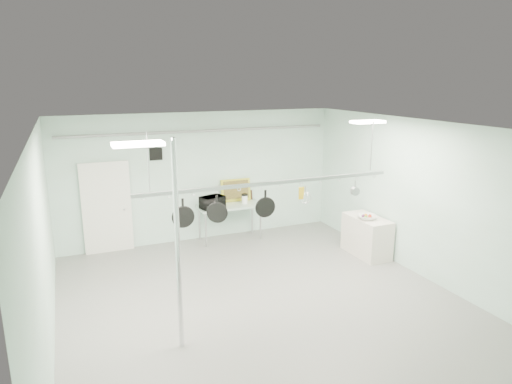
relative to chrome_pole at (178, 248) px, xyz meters
name	(u,v)px	position (x,y,z in m)	size (l,w,h in m)	color
floor	(267,307)	(1.70, 0.60, -1.60)	(8.00, 8.00, 0.00)	gray
ceiling	(268,128)	(1.70, 0.60, 1.59)	(7.00, 8.00, 0.02)	silver
back_wall	(201,177)	(1.70, 4.59, 0.00)	(7.00, 0.02, 3.20)	silver
right_wall	(427,201)	(5.19, 0.60, 0.00)	(0.02, 8.00, 3.20)	silver
door	(107,209)	(-0.60, 4.54, -0.55)	(1.10, 0.10, 2.20)	silver
wall_vent	(156,154)	(0.60, 4.57, 0.65)	(0.30, 0.04, 0.30)	black
conduit_pipe	(201,131)	(1.70, 4.50, 1.15)	(0.07, 0.07, 6.60)	gray
chrome_pole	(178,248)	(0.00, 0.00, 0.00)	(0.08, 0.08, 3.20)	silver
prep_table	(230,208)	(2.30, 4.20, -0.77)	(1.60, 0.70, 0.91)	#A4C1B3
side_cabinet	(367,236)	(4.85, 2.00, -1.15)	(0.60, 1.20, 0.90)	beige
pot_rack	(271,181)	(1.90, 0.90, 0.63)	(4.80, 0.06, 1.00)	#B7B7BC
light_panel_left	(138,144)	(-0.50, -0.20, 1.56)	(0.65, 0.30, 0.05)	white
light_panel_right	(368,122)	(4.10, 1.20, 1.56)	(0.65, 0.30, 0.05)	white
microwave	(212,202)	(1.81, 4.08, -0.54)	(0.55, 0.37, 0.31)	black
coffee_canister	(245,199)	(2.70, 4.20, -0.59)	(0.14, 0.14, 0.21)	white
painting_large	(236,190)	(2.57, 4.50, -0.41)	(0.78, 0.05, 0.58)	gold
painting_small	(247,195)	(2.88, 4.50, -0.57)	(0.30, 0.04, 0.25)	#311E11
fruit_bowl	(367,217)	(4.74, 1.89, -0.65)	(0.41, 0.41, 0.10)	silver
skillet_left	(183,213)	(0.31, 0.90, 0.24)	(0.37, 0.06, 0.49)	black
skillet_mid	(217,209)	(0.90, 0.90, 0.24)	(0.36, 0.06, 0.50)	black
skillet_right	(265,204)	(1.79, 0.90, 0.24)	(0.37, 0.06, 0.50)	black
whisk	(305,195)	(2.59, 0.90, 0.31)	(0.22, 0.22, 0.36)	#BBBBC0
grater	(301,193)	(2.51, 0.90, 0.36)	(0.10, 0.02, 0.25)	gold
saucepan	(355,188)	(3.67, 0.90, 0.34)	(0.16, 0.09, 0.28)	#A3A3A7
fruit_cluster	(367,215)	(4.74, 1.89, -0.61)	(0.24, 0.24, 0.09)	#A9230F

